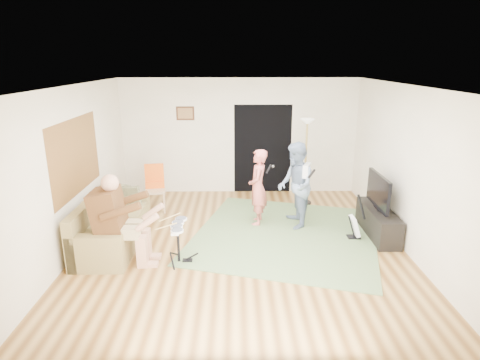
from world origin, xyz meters
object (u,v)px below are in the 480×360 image
drum_kit (178,245)px  torchiere_lamp (306,146)px  dining_chair (156,195)px  sofa (109,229)px  television (378,191)px  tv_cabinet (378,222)px  guitar_spare (355,226)px  singer (258,187)px  guitarist (295,186)px

drum_kit → torchiere_lamp: size_ratio=0.35×
drum_kit → dining_chair: 2.43m
sofa → television: bearing=4.1°
sofa → tv_cabinet: size_ratio=1.48×
sofa → drum_kit: size_ratio=3.09×
guitar_spare → dining_chair: dining_chair is taller
dining_chair → television: size_ratio=0.96×
singer → guitarist: guitarist is taller
singer → television: (2.12, -0.57, 0.11)m
singer → torchiere_lamp: torchiere_lamp is taller
guitarist → dining_chair: (-2.82, 0.88, -0.47)m
guitarist → television: (1.42, -0.42, 0.03)m
guitar_spare → tv_cabinet: size_ratio=0.59×
torchiere_lamp → television: bearing=-59.1°
guitarist → tv_cabinet: guitarist is taller
sofa → dining_chair: bearing=73.0°
sofa → drum_kit: (1.29, -0.65, 0.01)m
guitarist → torchiere_lamp: (0.40, 1.28, 0.48)m
television → drum_kit: bearing=-163.9°
singer → television: size_ratio=1.45×
guitarist → dining_chair: size_ratio=1.67×
singer → tv_cabinet: bearing=81.6°
torchiere_lamp → television: torchiere_lamp is taller
tv_cabinet → television: (-0.05, 0.00, 0.60)m
dining_chair → drum_kit: bearing=-80.7°
sofa → singer: singer is taller
television → tv_cabinet: bearing=-0.0°
guitarist → torchiere_lamp: size_ratio=0.87×
guitar_spare → television: television is taller
torchiere_lamp → sofa: bearing=-151.2°
drum_kit → tv_cabinet: 3.64m
sofa → tv_cabinet: bearing=4.1°
television → guitarist: bearing=163.4°
sofa → dining_chair: (0.51, 1.65, 0.07)m
sofa → singer: size_ratio=1.40×
tv_cabinet → dining_chair: bearing=163.1°
torchiere_lamp → drum_kit: bearing=-132.0°
drum_kit → guitarist: size_ratio=0.41×
sofa → guitar_spare: bearing=2.7°
guitar_spare → dining_chair: 4.09m
singer → guitarist: (0.70, -0.14, 0.08)m
guitarist → guitar_spare: size_ratio=1.97×
television → dining_chair: bearing=162.9°
guitar_spare → dining_chair: (-3.83, 1.45, 0.11)m
singer → guitar_spare: bearing=73.7°
sofa → singer: bearing=19.1°
sofa → television: (4.74, 0.34, 0.57)m
singer → tv_cabinet: (2.17, -0.57, -0.49)m
torchiere_lamp → dining_chair: (-3.22, -0.40, -0.95)m
guitar_spare → guitarist: bearing=150.7°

